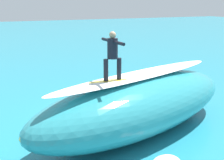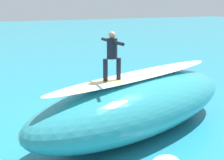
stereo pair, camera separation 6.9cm
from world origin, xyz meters
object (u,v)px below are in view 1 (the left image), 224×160
(surfer_paddling, at_px, (109,92))
(surfboard_paddling, at_px, (112,95))
(surfer_riding, at_px, (113,52))
(surfboard_riding, at_px, (113,81))

(surfer_paddling, bearing_deg, surfboard_paddling, 0.00)
(surfer_paddling, bearing_deg, surfer_riding, -93.97)
(surfboard_riding, distance_m, surfer_paddling, 5.05)
(surfboard_paddling, height_order, surfer_paddling, surfer_paddling)
(surfboard_riding, height_order, surfboard_paddling, surfboard_riding)
(surfboard_riding, bearing_deg, surfer_riding, 0.00)
(surfer_riding, distance_m, surfboard_paddling, 5.52)
(surfboard_riding, height_order, surfer_riding, surfer_riding)
(surfboard_paddling, relative_size, surfer_paddling, 1.07)
(surfer_riding, xyz_separation_m, surfer_paddling, (-1.85, -4.36, -2.64))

